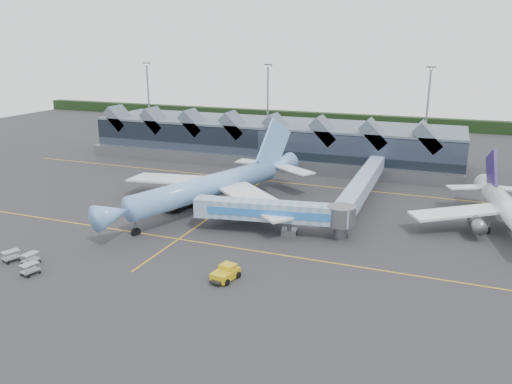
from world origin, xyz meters
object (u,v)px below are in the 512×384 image
at_px(regional_jet, 510,212).
at_px(pushback_tug, 225,273).
at_px(main_airliner, 214,185).
at_px(jet_bridge, 282,213).
at_px(fuel_truck, 187,196).

distance_m(regional_jet, pushback_tug, 45.03).
distance_m(main_airliner, jet_bridge, 16.73).
bearing_deg(jet_bridge, regional_jet, 12.14).
distance_m(main_airliner, fuel_truck, 5.58).
bearing_deg(pushback_tug, fuel_truck, 138.82).
xyz_separation_m(main_airliner, pushback_tug, (13.34, -24.43, -3.49)).
bearing_deg(regional_jet, pushback_tug, -149.90).
distance_m(jet_bridge, pushback_tug, 17.37).
distance_m(fuel_truck, pushback_tug, 30.04).
relative_size(jet_bridge, fuel_truck, 2.36).
bearing_deg(fuel_truck, regional_jet, 23.16).
height_order(regional_jet, jet_bridge, regional_jet).
relative_size(main_airliner, fuel_truck, 4.27).
xyz_separation_m(regional_jet, jet_bridge, (-32.07, -12.62, -0.09)).
height_order(jet_bridge, pushback_tug, jet_bridge).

